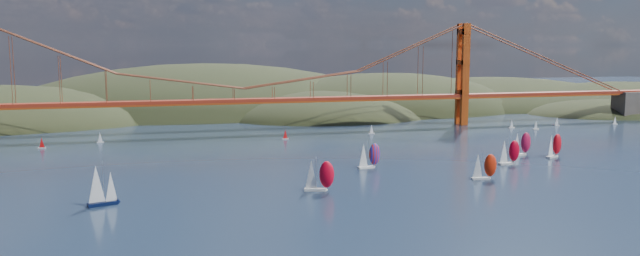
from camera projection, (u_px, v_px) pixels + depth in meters
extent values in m
plane|color=black|center=(357.00, 239.00, 140.78)|extent=(1200.00, 1200.00, 0.00)
ellipsoid|color=black|center=(206.00, 133.00, 427.77)|extent=(300.00, 180.00, 96.00)
ellipsoid|color=black|center=(385.00, 128.00, 429.23)|extent=(220.00, 140.00, 76.00)
ellipsoid|color=black|center=(327.00, 129.00, 387.08)|extent=(140.00, 110.00, 48.00)
ellipsoid|color=black|center=(488.00, 117.00, 471.02)|extent=(260.00, 160.00, 60.00)
ellipsoid|color=black|center=(620.00, 118.00, 454.24)|extent=(220.00, 150.00, 52.00)
ellipsoid|color=black|center=(607.00, 120.00, 403.88)|extent=(120.00, 90.00, 28.00)
cube|color=maroon|center=(244.00, 100.00, 311.06)|extent=(440.00, 7.00, 1.60)
cube|color=maroon|center=(244.00, 103.00, 311.22)|extent=(440.00, 7.00, 0.80)
cube|color=maroon|center=(463.00, 74.00, 340.20)|extent=(4.00, 8.50, 55.00)
cube|color=#4C443D|center=(635.00, 105.00, 371.91)|extent=(24.00, 12.00, 16.00)
cube|color=black|center=(103.00, 204.00, 169.90)|extent=(8.27, 4.58, 0.96)
cylinder|color=#99999E|center=(103.00, 181.00, 169.29)|extent=(0.12, 0.12, 11.51)
cone|color=silver|center=(96.00, 184.00, 168.38)|extent=(5.62, 5.62, 10.13)
cone|color=silver|center=(111.00, 186.00, 170.59)|extent=(4.02, 4.02, 8.06)
cube|color=white|center=(315.00, 190.00, 186.80)|extent=(6.61, 3.65, 0.76)
cylinder|color=#99999E|center=(316.00, 173.00, 186.10)|extent=(0.10, 0.10, 9.56)
cone|color=silver|center=(311.00, 174.00, 186.24)|extent=(4.49, 4.49, 8.41)
ellipsoid|color=red|center=(327.00, 174.00, 186.01)|extent=(5.11, 4.04, 8.03)
cube|color=silver|center=(480.00, 178.00, 202.61)|extent=(6.00, 2.37, 0.70)
cylinder|color=#99999E|center=(482.00, 164.00, 202.03)|extent=(0.09, 0.09, 8.76)
cone|color=silver|center=(478.00, 166.00, 201.91)|extent=(3.66, 3.66, 7.71)
ellipsoid|color=red|center=(490.00, 165.00, 202.47)|extent=(4.38, 3.07, 7.36)
cube|color=silver|center=(506.00, 164.00, 228.08)|extent=(6.31, 2.45, 0.74)
cylinder|color=#99999E|center=(507.00, 150.00, 227.54)|extent=(0.09, 0.09, 9.21)
cone|color=silver|center=(504.00, 152.00, 227.08)|extent=(3.83, 3.83, 8.11)
ellipsoid|color=#C30018|center=(514.00, 151.00, 228.73)|extent=(4.59, 3.20, 7.74)
cube|color=silver|center=(519.00, 155.00, 246.34)|extent=(6.58, 3.08, 0.76)
cylinder|color=#99999E|center=(520.00, 142.00, 245.81)|extent=(0.10, 0.10, 9.52)
cone|color=silver|center=(517.00, 143.00, 245.21)|extent=(4.22, 4.22, 8.37)
ellipsoid|color=#AC1038|center=(526.00, 142.00, 247.30)|extent=(4.93, 3.67, 7.99)
cube|color=silver|center=(552.00, 157.00, 241.90)|extent=(6.45, 4.38, 0.76)
cylinder|color=#99999E|center=(553.00, 144.00, 241.43)|extent=(0.09, 0.09, 9.47)
cone|color=silver|center=(551.00, 145.00, 240.55)|extent=(4.74, 4.74, 8.34)
ellipsoid|color=red|center=(557.00, 144.00, 243.56)|extent=(5.19, 4.45, 7.96)
cube|color=white|center=(366.00, 167.00, 220.89)|extent=(6.34, 2.70, 0.74)
cylinder|color=#99999E|center=(367.00, 153.00, 220.36)|extent=(0.09, 0.09, 9.21)
cone|color=silver|center=(363.00, 155.00, 219.85)|extent=(3.96, 3.96, 8.10)
ellipsoid|color=red|center=(375.00, 154.00, 221.68)|extent=(4.68, 3.37, 7.73)
cube|color=silver|center=(42.00, 148.00, 263.15)|extent=(3.00, 1.00, 0.50)
cone|color=red|center=(42.00, 143.00, 262.84)|extent=(2.00, 2.00, 4.20)
cube|color=silver|center=(100.00, 142.00, 278.71)|extent=(3.00, 1.00, 0.50)
cone|color=white|center=(100.00, 137.00, 278.40)|extent=(2.00, 2.00, 4.20)
cube|color=silver|center=(512.00, 128.00, 327.24)|extent=(3.00, 1.00, 0.50)
cone|color=white|center=(512.00, 123.00, 326.93)|extent=(2.00, 2.00, 4.20)
cube|color=silver|center=(536.00, 129.00, 322.14)|extent=(3.00, 1.00, 0.50)
cone|color=white|center=(536.00, 125.00, 321.83)|extent=(2.00, 2.00, 4.20)
cube|color=silver|center=(557.00, 125.00, 337.24)|extent=(3.00, 1.00, 0.50)
cone|color=white|center=(557.00, 121.00, 336.93)|extent=(2.00, 2.00, 4.20)
cube|color=silver|center=(615.00, 124.00, 342.73)|extent=(3.00, 1.00, 0.50)
cone|color=white|center=(615.00, 120.00, 342.42)|extent=(2.00, 2.00, 4.20)
cube|color=silver|center=(371.00, 134.00, 306.13)|extent=(3.00, 1.00, 0.50)
cone|color=white|center=(372.00, 129.00, 305.82)|extent=(2.00, 2.00, 4.20)
cube|color=silver|center=(285.00, 139.00, 288.70)|extent=(3.00, 1.00, 0.50)
cone|color=red|center=(285.00, 134.00, 288.39)|extent=(2.00, 2.00, 4.20)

